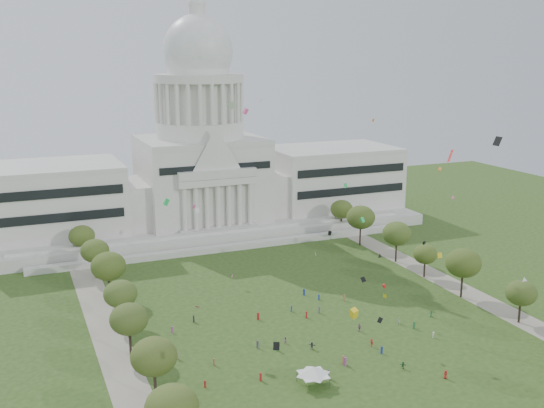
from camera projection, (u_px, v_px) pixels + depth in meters
The scene contains 31 objects.
ground at pixel (350, 352), 140.43m from camera, with size 400.00×400.00×0.00m, color #2B4619.
capitol at pixel (201, 170), 237.40m from camera, with size 160.00×64.50×91.30m.
path_left at pixel (108, 335), 149.37m from camera, with size 8.00×160.00×0.04m, color gray.
path_right at pixel (443, 280), 185.38m from camera, with size 8.00×160.00×0.04m, color gray.
row_tree_l_0 at pixel (172, 407), 101.94m from camera, with size 8.85×8.85×12.59m.
row_tree_l_1 at pixel (154, 356), 119.19m from camera, with size 8.86×8.86×12.59m.
row_tree_r_1 at pixel (521, 293), 154.44m from camera, with size 7.58×7.58×10.78m.
row_tree_l_2 at pixel (129, 319), 137.14m from camera, with size 8.42×8.42×11.97m.
row_tree_r_2 at pixel (463, 263), 170.45m from camera, with size 9.55×9.55×13.58m.
row_tree_l_3 at pixel (120, 294), 152.49m from camera, with size 8.12×8.12×11.55m.
row_tree_r_3 at pixel (425, 254), 186.45m from camera, with size 7.01×7.01×9.98m.
row_tree_l_4 at pixel (108, 266), 168.85m from camera, with size 9.29×9.29×13.21m.
row_tree_r_4 at pixel (397, 234), 200.05m from camera, with size 9.19×9.19×13.06m.
row_tree_l_5 at pixel (95, 251), 185.35m from camera, with size 8.33×8.33×11.85m.
row_tree_r_5 at pixel (361, 217), 217.54m from camera, with size 9.82×9.82×13.96m.
row_tree_l_6 at pixel (82, 236), 201.05m from camera, with size 8.19×8.19×11.64m.
row_tree_r_6 at pixel (342, 209), 234.90m from camera, with size 8.42×8.42×11.97m.
event_tent at pixel (313, 370), 125.92m from camera, with size 7.80×7.80×4.08m.
person_0 at pixel (431, 314), 159.32m from camera, with size 0.81×0.53×1.65m, color #33723F.
person_2 at pixel (400, 321), 155.16m from camera, with size 0.79×0.49×1.62m, color silver.
person_3 at pixel (371, 343), 143.16m from camera, with size 1.15×0.60×1.79m, color #B21E1E.
person_4 at pixel (359, 327), 150.92m from camera, with size 1.19×0.65×2.04m, color #994C8C.
person_5 at pixel (312, 346), 141.76m from camera, with size 1.66×0.66×1.79m, color #4C4C51.
person_6 at pixel (446, 374), 128.90m from camera, with size 0.89×0.58×1.83m, color #B21E1E.
person_7 at pixel (328, 374), 128.87m from camera, with size 0.72×0.52×1.96m, color #4C4C51.
person_8 at pixel (285, 340), 144.62m from camera, with size 0.78×0.48×1.61m, color #994C8C.
person_9 at pixel (433, 335), 147.48m from camera, with size 0.98×0.51×1.52m, color silver.
person_10 at pixel (356, 313), 159.81m from camera, with size 0.85×0.46×1.45m, color navy.
person_11 at pixel (403, 365), 132.96m from camera, with size 1.49×0.59×1.60m, color #33723F.
distant_crowd at pixel (275, 335), 146.88m from camera, with size 62.57×40.62×1.94m.
kite_swarm at pixel (351, 234), 139.14m from camera, with size 86.34×100.53×51.90m.
Camera 1 is at (-65.78, -112.58, 64.02)m, focal length 42.00 mm.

